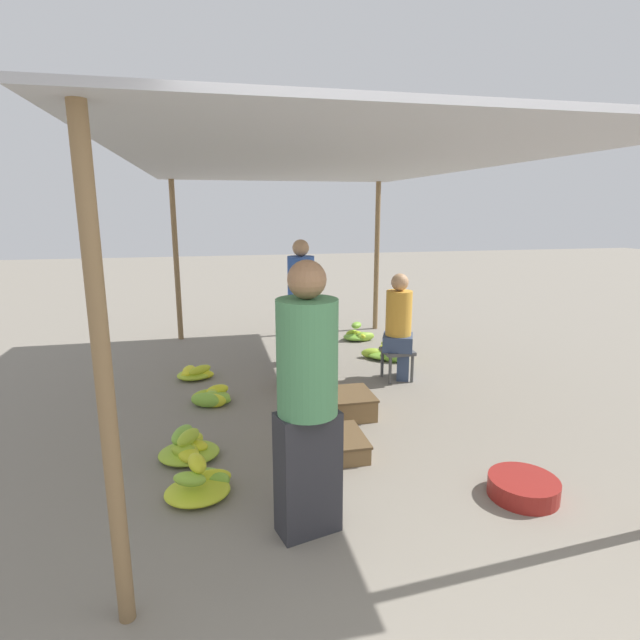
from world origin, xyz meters
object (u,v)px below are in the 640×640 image
vendor_seated (399,326)px  banana_pile_right_1 (358,335)px  vendor_foreground (308,398)px  stool (397,355)px  banana_pile_left_1 (188,448)px  crate_far (302,378)px  crate_mid (346,404)px  basin_black (523,487)px  banana_pile_right_0 (387,352)px  banana_pile_left_0 (201,484)px  banana_pile_left_2 (211,397)px  shopper_walking_mid (301,300)px  crate_near (332,445)px  banana_pile_left_3 (195,373)px

vendor_seated → banana_pile_right_1: size_ratio=2.60×
vendor_foreground → stool: 3.07m
banana_pile_left_1 → crate_far: size_ratio=1.20×
vendor_foreground → banana_pile_left_1: 1.57m
banana_pile_right_1 → crate_mid: size_ratio=0.94×
basin_black → banana_pile_right_0: (0.23, 3.38, 0.01)m
basin_black → crate_far: (-1.11, 2.50, 0.04)m
vendor_foreground → crate_mid: vendor_foreground is taller
stool → banana_pile_left_0: size_ratio=0.74×
banana_pile_left_0 → banana_pile_left_2: bearing=87.1°
banana_pile_left_0 → banana_pile_right_1: size_ratio=1.02×
vendor_foreground → banana_pile_right_1: vendor_foreground is taller
crate_mid → shopper_walking_mid: bearing=93.6°
vendor_foreground → shopper_walking_mid: size_ratio=1.06×
banana_pile_left_1 → crate_far: bearing=49.7°
banana_pile_left_1 → shopper_walking_mid: 2.82m
banana_pile_left_0 → banana_pile_right_1: 4.49m
stool → crate_near: bearing=-126.4°
banana_pile_right_0 → banana_pile_right_1: bearing=96.8°
vendor_foreground → banana_pile_right_1: size_ratio=3.51×
basin_black → banana_pile_left_2: (-2.13, 2.23, -0.00)m
basin_black → banana_pile_left_3: (-2.30, 3.08, -0.00)m
banana_pile_left_0 → banana_pile_left_1: banana_pile_left_0 is taller
basin_black → banana_pile_left_2: banana_pile_left_2 is taller
crate_near → banana_pile_left_0: bearing=-159.9°
banana_pile_left_0 → banana_pile_right_0: 3.76m
banana_pile_left_1 → banana_pile_right_1: banana_pile_right_1 is taller
stool → banana_pile_left_2: (-2.16, -0.29, -0.23)m
basin_black → crate_far: bearing=114.0°
vendor_foreground → vendor_seated: vendor_foreground is taller
banana_pile_left_3 → crate_near: bearing=-62.4°
vendor_seated → shopper_walking_mid: size_ratio=0.79×
banana_pile_left_0 → banana_pile_right_0: bearing=49.5°
banana_pile_right_1 → crate_far: banana_pile_right_1 is taller
banana_pile_left_0 → banana_pile_left_1: size_ratio=0.95×
basin_black → banana_pile_left_2: size_ratio=1.01×
crate_far → banana_pile_right_0: bearing=33.3°
crate_near → vendor_foreground: bearing=-112.3°
basin_black → crate_mid: size_ratio=0.94×
vendor_foreground → crate_mid: (0.71, 1.69, -0.77)m
stool → banana_pile_left_1: stool is taller
crate_mid → banana_pile_right_0: bearing=58.4°
vendor_seated → vendor_foreground: bearing=-121.9°
banana_pile_right_1 → crate_far: size_ratio=1.12×
banana_pile_left_3 → banana_pile_left_2: bearing=-78.2°
crate_near → shopper_walking_mid: size_ratio=0.33×
banana_pile_left_0 → shopper_walking_mid: 3.26m
stool → crate_near: stool is taller
basin_black → crate_near: (-1.16, 0.90, 0.01)m
crate_near → vendor_seated: bearing=53.4°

